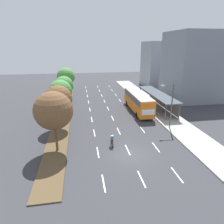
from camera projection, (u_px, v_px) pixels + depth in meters
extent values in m
plane|color=#38383D|center=(130.00, 154.00, 21.75)|extent=(140.00, 140.00, 0.00)
cube|color=brown|center=(65.00, 106.00, 39.10)|extent=(2.60, 52.00, 0.12)
cube|color=#ADAAA3|center=(148.00, 102.00, 41.82)|extent=(4.50, 52.00, 0.15)
cube|color=white|center=(104.00, 183.00, 17.19)|extent=(0.14, 2.40, 0.01)
cube|color=white|center=(98.00, 152.00, 22.15)|extent=(0.14, 2.40, 0.01)
cube|color=white|center=(94.00, 133.00, 27.11)|extent=(0.14, 2.40, 0.01)
cube|color=white|center=(92.00, 119.00, 32.06)|extent=(0.14, 2.40, 0.01)
cube|color=white|center=(90.00, 109.00, 37.02)|extent=(0.14, 2.40, 0.01)
cube|color=white|center=(88.00, 102.00, 41.97)|extent=(0.14, 2.40, 0.01)
cube|color=white|center=(87.00, 96.00, 46.93)|extent=(0.14, 2.40, 0.01)
cube|color=white|center=(86.00, 91.00, 51.89)|extent=(0.14, 2.40, 0.01)
cube|color=white|center=(86.00, 87.00, 56.84)|extent=(0.14, 2.40, 0.01)
cube|color=white|center=(141.00, 179.00, 17.74)|extent=(0.14, 2.40, 0.01)
cube|color=white|center=(128.00, 150.00, 22.69)|extent=(0.14, 2.40, 0.01)
cube|color=white|center=(119.00, 131.00, 27.65)|extent=(0.14, 2.40, 0.01)
cube|color=white|center=(113.00, 118.00, 32.61)|extent=(0.14, 2.40, 0.01)
cube|color=white|center=(108.00, 109.00, 37.56)|extent=(0.14, 2.40, 0.01)
cube|color=white|center=(104.00, 101.00, 42.52)|extent=(0.14, 2.40, 0.01)
cube|color=white|center=(102.00, 95.00, 47.47)|extent=(0.14, 2.40, 0.01)
cube|color=white|center=(99.00, 91.00, 52.43)|extent=(0.14, 2.40, 0.01)
cube|color=white|center=(98.00, 87.00, 57.39)|extent=(0.14, 2.40, 0.01)
cube|color=white|center=(177.00, 175.00, 18.28)|extent=(0.14, 2.40, 0.01)
cube|color=white|center=(156.00, 147.00, 23.24)|extent=(0.14, 2.40, 0.01)
cube|color=white|center=(142.00, 129.00, 28.19)|extent=(0.14, 2.40, 0.01)
cube|color=white|center=(133.00, 117.00, 33.15)|extent=(0.14, 2.40, 0.01)
cube|color=white|center=(126.00, 108.00, 38.11)|extent=(0.14, 2.40, 0.01)
cube|color=white|center=(120.00, 100.00, 43.06)|extent=(0.14, 2.40, 0.01)
cube|color=white|center=(116.00, 95.00, 48.02)|extent=(0.14, 2.40, 0.01)
cube|color=white|center=(112.00, 90.00, 52.97)|extent=(0.14, 2.40, 0.01)
cube|color=white|center=(109.00, 86.00, 57.93)|extent=(0.14, 2.40, 0.01)
cube|color=gray|center=(156.00, 107.00, 37.57)|extent=(2.60, 13.90, 0.10)
cylinder|color=#56565B|center=(166.00, 112.00, 30.70)|extent=(0.16, 0.16, 2.60)
cylinder|color=#56565B|center=(140.00, 93.00, 43.20)|extent=(0.16, 0.16, 2.60)
cylinder|color=#56565B|center=(179.00, 112.00, 31.07)|extent=(0.16, 0.16, 2.60)
cylinder|color=#56565B|center=(150.00, 93.00, 43.57)|extent=(0.16, 0.16, 2.60)
cube|color=gray|center=(163.00, 100.00, 37.33)|extent=(0.10, 13.21, 2.34)
cube|color=#4C5660|center=(157.00, 94.00, 36.68)|extent=(2.90, 14.30, 0.16)
cube|color=orange|center=(138.00, 101.00, 35.58)|extent=(2.50, 11.20, 2.80)
cube|color=#2D3D4C|center=(138.00, 97.00, 35.30)|extent=(2.54, 10.30, 0.90)
cube|color=#B7B7B7|center=(138.00, 94.00, 35.10)|extent=(2.45, 10.98, 0.12)
cube|color=#2D3D4C|center=(130.00, 93.00, 40.71)|extent=(2.25, 0.06, 1.54)
cube|color=white|center=(148.00, 112.00, 30.40)|extent=(2.12, 0.04, 0.90)
cylinder|color=black|center=(127.00, 103.00, 39.08)|extent=(0.30, 1.00, 1.00)
cylinder|color=black|center=(138.00, 103.00, 39.43)|extent=(0.30, 1.00, 1.00)
cylinder|color=black|center=(137.00, 115.00, 32.61)|extent=(0.30, 1.00, 1.00)
cylinder|color=black|center=(150.00, 114.00, 32.95)|extent=(0.30, 1.00, 1.00)
torus|color=black|center=(111.00, 141.00, 24.02)|extent=(0.06, 0.72, 0.72)
torus|color=black|center=(113.00, 145.00, 22.99)|extent=(0.06, 0.72, 0.72)
cylinder|color=maroon|center=(112.00, 141.00, 23.41)|extent=(0.05, 0.93, 0.05)
cylinder|color=maroon|center=(112.00, 143.00, 23.38)|extent=(0.05, 0.57, 0.42)
cylinder|color=maroon|center=(112.00, 142.00, 23.22)|extent=(0.04, 0.04, 0.40)
cube|color=black|center=(112.00, 140.00, 23.15)|extent=(0.12, 0.24, 0.06)
cylinder|color=black|center=(111.00, 137.00, 23.79)|extent=(0.46, 0.04, 0.04)
cube|color=silver|center=(112.00, 137.00, 23.21)|extent=(0.30, 0.36, 0.59)
cube|color=#23669E|center=(112.00, 137.00, 23.06)|extent=(0.26, 0.26, 0.42)
sphere|color=#9E7051|center=(112.00, 133.00, 23.19)|extent=(0.20, 0.20, 0.20)
cylinder|color=brown|center=(111.00, 140.00, 23.30)|extent=(0.12, 0.42, 0.25)
cylinder|color=brown|center=(111.00, 141.00, 23.54)|extent=(0.10, 0.17, 0.41)
cylinder|color=brown|center=(113.00, 140.00, 23.33)|extent=(0.12, 0.42, 0.25)
cylinder|color=brown|center=(113.00, 141.00, 23.58)|extent=(0.10, 0.17, 0.41)
cylinder|color=silver|center=(110.00, 136.00, 23.38)|extent=(0.09, 0.47, 0.28)
cylinder|color=silver|center=(113.00, 136.00, 23.43)|extent=(0.09, 0.47, 0.28)
cylinder|color=brown|center=(56.00, 137.00, 21.89)|extent=(0.28, 0.28, 3.23)
sphere|color=brown|center=(53.00, 111.00, 20.85)|extent=(4.23, 4.23, 4.23)
cylinder|color=brown|center=(60.00, 118.00, 28.03)|extent=(0.28, 0.28, 2.96)
sphere|color=brown|center=(58.00, 99.00, 27.08)|extent=(3.82, 3.82, 3.82)
cylinder|color=brown|center=(62.00, 107.00, 34.17)|extent=(0.28, 0.28, 2.50)
sphere|color=#4C8E42|center=(61.00, 91.00, 33.27)|extent=(4.00, 4.00, 4.00)
cylinder|color=brown|center=(65.00, 98.00, 40.33)|extent=(0.28, 0.28, 2.26)
sphere|color=#4C8E42|center=(64.00, 86.00, 39.49)|extent=(3.88, 3.88, 3.88)
cylinder|color=brown|center=(67.00, 89.00, 46.33)|extent=(0.28, 0.28, 3.01)
sphere|color=#4C8E42|center=(66.00, 77.00, 45.33)|extent=(4.14, 4.14, 4.14)
cylinder|color=brown|center=(68.00, 85.00, 52.45)|extent=(0.28, 0.28, 2.89)
sphere|color=#4C8E42|center=(67.00, 75.00, 51.61)|extent=(2.96, 2.96, 2.96)
cylinder|color=#4C4C51|center=(172.00, 106.00, 27.53)|extent=(0.18, 0.18, 6.50)
cylinder|color=#4C4C51|center=(168.00, 85.00, 26.39)|extent=(1.60, 0.12, 0.12)
cube|color=silver|center=(163.00, 86.00, 26.29)|extent=(0.44, 0.24, 0.16)
cube|color=gray|center=(193.00, 66.00, 42.49)|extent=(10.51, 10.93, 14.49)
cube|color=#8E939E|center=(157.00, 64.00, 56.76)|extent=(7.06, 9.21, 12.73)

